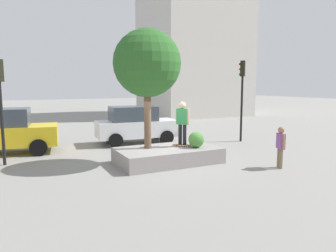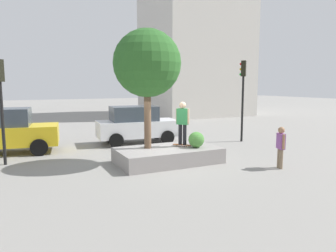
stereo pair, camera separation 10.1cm
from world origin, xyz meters
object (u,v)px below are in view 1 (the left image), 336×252
Objects in this scene: plaza_tree at (147,64)px; skateboarder at (182,120)px; planter_ledge at (168,155)px; taxi_cab at (4,131)px; passerby_with_bag at (281,144)px; skateboard at (182,145)px; police_car at (136,124)px; traffic_light_corner at (242,87)px; traffic_light_median at (0,93)px.

skateboarder is at bearing -10.85° from plaza_tree.
taxi_cab is at bearing 141.24° from planter_ledge.
skateboarder is 8.22m from taxi_cab.
passerby_with_bag is at bearing -44.40° from skateboarder.
police_car is at bearing 93.72° from skateboard.
traffic_light_corner reaches higher than skateboard.
traffic_light_median is 2.59× the size of passerby_with_bag.
plaza_tree is 5.99m from passerby_with_bag.
planter_ledge is at bearing -175.62° from skateboard.
plaza_tree reaches higher than passerby_with_bag.
traffic_light_median is at bearing -179.51° from traffic_light_corner.
skateboard is at bearing -35.43° from taxi_cab.
passerby_with_bag is (9.43, -7.45, -0.14)m from taxi_cab.
plaza_tree is at bearing -22.75° from traffic_light_median.
skateboard is at bearing -153.48° from traffic_light_corner.
police_car is 1.00× the size of traffic_light_corner.
skateboarder reaches higher than taxi_cab.
planter_ledge is 1.00× the size of traffic_light_median.
skateboarder is at bearing -20.31° from traffic_light_median.
plaza_tree is 1.06× the size of police_car.
passerby_with_bag is (3.06, -7.36, -0.10)m from police_car.
planter_ledge is at bearing 142.50° from passerby_with_bag.
skateboard is at bearing 4.38° from planter_ledge.
taxi_cab is at bearing 144.57° from skateboarder.
passerby_with_bag is (-2.40, -5.27, -2.12)m from traffic_light_corner.
taxi_cab is (-5.98, 4.80, 0.76)m from planter_ledge.
plaza_tree is 2.70m from skateboarder.
planter_ledge is at bearing -155.82° from traffic_light_corner.
taxi_cab is 2.97× the size of passerby_with_bag.
traffic_light_corner is 2.80× the size of passerby_with_bag.
traffic_light_corner is at bearing 65.53° from passerby_with_bag.
police_car is 6.98m from traffic_light_median.
traffic_light_corner is at bearing 0.49° from traffic_light_median.
traffic_light_corner is at bearing 19.19° from plaza_tree.
passerby_with_bag is (9.43, -5.17, -1.91)m from traffic_light_median.
traffic_light_median is (-6.68, 2.47, 1.12)m from skateboarder.
traffic_light_corner reaches higher than taxi_cab.
traffic_light_median is (-6.37, -2.19, 1.81)m from police_car.
police_car is (0.39, 4.71, 0.71)m from planter_ledge.
planter_ledge is 3.76m from plaza_tree.
traffic_light_corner reaches higher than planter_ledge.
traffic_light_median is at bearing -161.05° from police_car.
traffic_light_corner is at bearing 26.52° from skateboard.
planter_ledge is 2.31× the size of skateboarder.
traffic_light_corner is at bearing 26.52° from skateboarder.
skateboarder is (-0.00, -0.00, 1.05)m from skateboard.
police_car reaches higher than passerby_with_bag.
plaza_tree is (-0.75, 0.33, 3.67)m from planter_ledge.
traffic_light_corner is (5.46, -2.09, 2.02)m from police_car.
skateboard is 0.16× the size of police_car.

